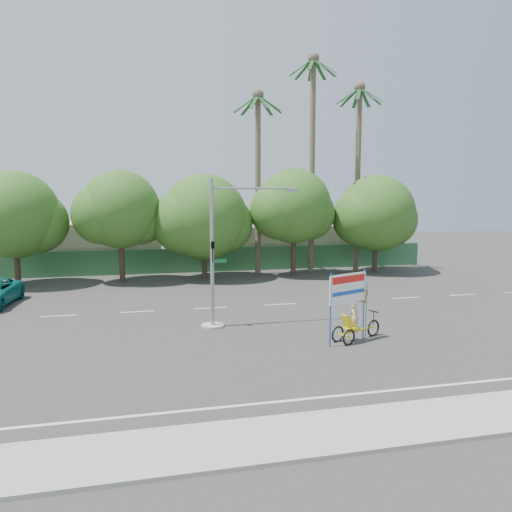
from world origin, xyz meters
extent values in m
plane|color=#33302D|center=(0.00, 0.00, 0.00)|extent=(120.00, 120.00, 0.00)
cube|color=gray|center=(0.00, -7.50, 0.06)|extent=(50.00, 2.40, 0.12)
cube|color=#336B3D|center=(0.00, 21.50, 1.00)|extent=(38.00, 0.08, 2.00)
cube|color=beige|center=(-10.00, 26.00, 2.00)|extent=(12.00, 8.00, 4.00)
cube|color=beige|center=(8.00, 26.00, 1.80)|extent=(14.00, 8.00, 3.60)
cylinder|color=#473828|center=(-14.00, 18.00, 1.76)|extent=(0.40, 0.40, 3.52)
sphere|color=#215218|center=(-14.00, 18.00, 4.96)|extent=(6.00, 6.00, 6.00)
sphere|color=#215218|center=(-12.65, 18.30, 4.40)|extent=(4.32, 4.32, 4.32)
cylinder|color=#473828|center=(-7.00, 18.00, 1.87)|extent=(0.40, 0.40, 3.74)
sphere|color=#215218|center=(-7.00, 18.00, 5.27)|extent=(5.60, 5.60, 5.60)
sphere|color=#215218|center=(-5.74, 18.30, 4.68)|extent=(4.03, 4.03, 4.03)
sphere|color=#215218|center=(-8.26, 17.75, 4.93)|extent=(4.26, 4.26, 4.26)
cylinder|color=#473828|center=(-1.00, 18.00, 1.65)|extent=(0.40, 0.40, 3.30)
sphere|color=#215218|center=(-1.00, 18.00, 4.65)|extent=(6.40, 6.40, 6.40)
sphere|color=#215218|center=(0.44, 18.30, 4.12)|extent=(4.61, 4.61, 4.61)
sphere|color=#215218|center=(-2.44, 17.75, 4.35)|extent=(4.86, 4.86, 4.86)
cylinder|color=#473828|center=(6.00, 18.00, 1.94)|extent=(0.40, 0.40, 3.87)
sphere|color=#215218|center=(6.00, 18.00, 5.46)|extent=(5.80, 5.80, 5.80)
sphere|color=#215218|center=(7.30, 18.30, 4.84)|extent=(4.18, 4.18, 4.18)
sphere|color=#215218|center=(4.70, 17.75, 5.10)|extent=(4.41, 4.41, 4.41)
cylinder|color=#473828|center=(13.00, 18.00, 1.72)|extent=(0.40, 0.40, 3.43)
sphere|color=#215218|center=(13.00, 18.00, 4.84)|extent=(6.20, 6.20, 6.20)
sphere|color=#215218|center=(14.39, 18.30, 4.29)|extent=(4.46, 4.46, 4.46)
sphere|color=#215218|center=(11.61, 17.75, 4.52)|extent=(4.71, 4.71, 4.71)
cylinder|color=#70604C|center=(8.00, 19.50, 8.50)|extent=(0.44, 0.44, 17.00)
sphere|color=#70604C|center=(8.00, 19.50, 17.00)|extent=(0.90, 0.90, 0.90)
cube|color=#1C4C21|center=(8.94, 19.50, 16.34)|extent=(1.91, 0.28, 1.36)
cube|color=#1C4C21|center=(8.72, 20.11, 16.34)|extent=(1.65, 1.44, 1.36)
cube|color=#1C4C21|center=(8.16, 20.43, 16.34)|extent=(0.61, 1.93, 1.36)
cube|color=#1C4C21|center=(7.53, 20.32, 16.34)|extent=(1.20, 1.80, 1.36)
cube|color=#1C4C21|center=(7.11, 19.82, 16.34)|extent=(1.89, 0.92, 1.36)
cube|color=#1C4C21|center=(7.11, 19.18, 16.34)|extent=(1.89, 0.92, 1.36)
cube|color=#1C4C21|center=(7.53, 18.68, 16.34)|extent=(1.20, 1.80, 1.36)
cube|color=#1C4C21|center=(8.16, 18.57, 16.34)|extent=(0.61, 1.93, 1.36)
cube|color=#1C4C21|center=(8.72, 18.89, 16.34)|extent=(1.65, 1.44, 1.36)
cylinder|color=#70604C|center=(12.00, 19.50, 7.50)|extent=(0.44, 0.44, 15.00)
sphere|color=#70604C|center=(12.00, 19.50, 15.00)|extent=(0.90, 0.90, 0.90)
cube|color=#1C4C21|center=(12.94, 19.50, 14.34)|extent=(1.91, 0.28, 1.36)
cube|color=#1C4C21|center=(12.72, 20.11, 14.34)|extent=(1.65, 1.44, 1.36)
cube|color=#1C4C21|center=(12.16, 20.43, 14.34)|extent=(0.61, 1.93, 1.36)
cube|color=#1C4C21|center=(11.53, 20.32, 14.34)|extent=(1.20, 1.80, 1.36)
cube|color=#1C4C21|center=(11.11, 19.82, 14.34)|extent=(1.89, 0.92, 1.36)
cube|color=#1C4C21|center=(11.11, 19.18, 14.34)|extent=(1.89, 0.92, 1.36)
cube|color=#1C4C21|center=(11.53, 18.68, 14.34)|extent=(1.20, 1.80, 1.36)
cube|color=#1C4C21|center=(12.16, 18.57, 14.34)|extent=(0.61, 1.93, 1.36)
cube|color=#1C4C21|center=(12.72, 18.89, 14.34)|extent=(1.65, 1.44, 1.36)
cylinder|color=#70604C|center=(3.50, 19.50, 7.00)|extent=(0.44, 0.44, 14.00)
sphere|color=#70604C|center=(3.50, 19.50, 14.00)|extent=(0.90, 0.90, 0.90)
cube|color=#1C4C21|center=(4.44, 19.50, 13.34)|extent=(1.91, 0.28, 1.36)
cube|color=#1C4C21|center=(4.22, 20.11, 13.34)|extent=(1.65, 1.44, 1.36)
cube|color=#1C4C21|center=(3.66, 20.43, 13.34)|extent=(0.61, 1.93, 1.36)
cube|color=#1C4C21|center=(3.03, 20.32, 13.34)|extent=(1.20, 1.80, 1.36)
cube|color=#1C4C21|center=(2.61, 19.82, 13.34)|extent=(1.89, 0.92, 1.36)
cube|color=#1C4C21|center=(2.61, 19.18, 13.34)|extent=(1.89, 0.92, 1.36)
cube|color=#1C4C21|center=(3.03, 18.68, 13.34)|extent=(1.20, 1.80, 1.36)
cube|color=#1C4C21|center=(3.66, 18.57, 13.34)|extent=(0.61, 1.93, 1.36)
cube|color=#1C4C21|center=(4.22, 18.89, 13.34)|extent=(1.65, 1.44, 1.36)
cylinder|color=gray|center=(-2.50, 4.00, 0.05)|extent=(1.10, 1.10, 0.10)
cylinder|color=gray|center=(-2.50, 4.00, 3.50)|extent=(0.18, 0.18, 7.00)
cylinder|color=gray|center=(-0.50, 4.00, 6.55)|extent=(4.00, 0.10, 0.10)
cube|color=gray|center=(1.40, 4.00, 6.45)|extent=(0.55, 0.20, 0.12)
imported|color=black|center=(-2.50, 3.78, 3.60)|extent=(0.16, 0.20, 1.00)
cube|color=#14662D|center=(-2.15, 4.00, 3.15)|extent=(0.70, 0.04, 0.18)
torus|color=black|center=(4.23, 0.79, 0.34)|extent=(0.74, 0.39, 0.77)
torus|color=black|center=(2.33, 0.31, 0.32)|extent=(0.69, 0.36, 0.72)
torus|color=black|center=(2.59, -0.27, 0.32)|extent=(0.69, 0.36, 0.72)
cube|color=yellow|center=(3.34, 0.41, 0.41)|extent=(1.80, 0.83, 0.07)
cube|color=yellow|center=(2.46, 0.02, 0.34)|extent=(0.33, 0.65, 0.06)
cube|color=yellow|center=(2.93, 0.23, 0.57)|extent=(0.71, 0.66, 0.07)
cube|color=yellow|center=(2.65, 0.10, 0.88)|extent=(0.43, 0.54, 0.61)
cylinder|color=black|center=(4.23, 0.79, 0.79)|extent=(0.04, 0.04, 0.62)
cube|color=black|center=(4.23, 0.79, 1.10)|extent=(0.25, 0.49, 0.05)
imported|color=#CCB284|center=(3.08, 0.29, 1.00)|extent=(0.45, 0.53, 1.22)
cylinder|color=#1747AE|center=(1.73, -0.29, 1.53)|extent=(0.08, 0.08, 3.06)
cylinder|color=#1747AE|center=(3.60, 0.52, 1.53)|extent=(0.08, 0.08, 3.06)
cube|color=white|center=(2.67, 0.11, 2.32)|extent=(2.00, 0.91, 1.25)
cube|color=red|center=(2.68, 0.08, 2.72)|extent=(1.77, 0.78, 0.29)
cube|color=#1747AE|center=(2.68, 0.08, 2.15)|extent=(1.77, 0.78, 0.16)
cylinder|color=black|center=(3.76, 0.59, 1.19)|extent=(0.03, 0.03, 2.38)
cube|color=red|center=(3.40, 0.43, 1.93)|extent=(0.93, 0.42, 0.74)
camera|label=1|loc=(-5.91, -19.05, 6.14)|focal=35.00mm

